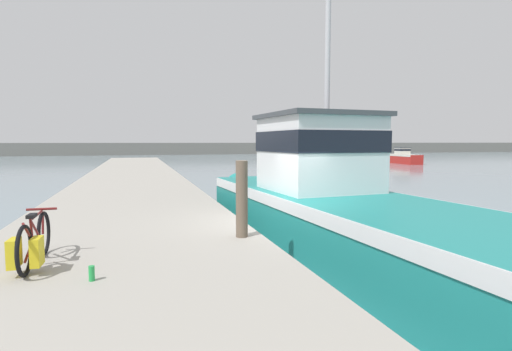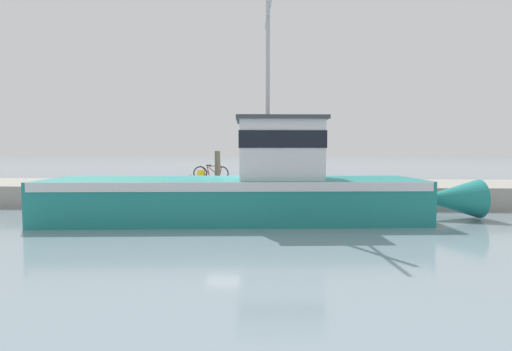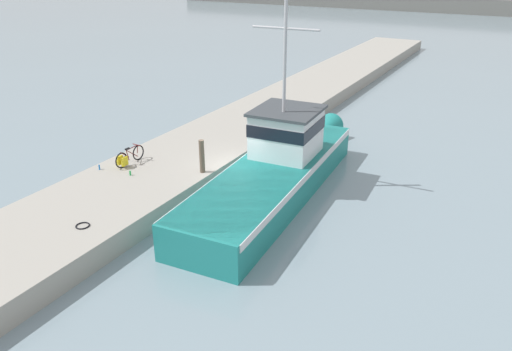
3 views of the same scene
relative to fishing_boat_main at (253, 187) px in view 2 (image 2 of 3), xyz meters
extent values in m
plane|color=gray|center=(-1.70, -0.56, -1.15)|extent=(320.00, 320.00, 0.00)
cube|color=#A39E93|center=(-4.97, -0.56, -0.70)|extent=(5.08, 80.00, 0.90)
cube|color=teal|center=(0.04, -0.65, -0.44)|extent=(4.02, 12.71, 1.42)
cone|color=teal|center=(-0.46, 6.72, -0.44)|extent=(1.50, 2.34, 1.35)
cube|color=silver|center=(0.04, -0.65, 0.13)|extent=(4.06, 12.46, 0.28)
cube|color=silver|center=(-0.06, 0.91, 1.24)|extent=(2.72, 2.85, 1.94)
cube|color=black|center=(-0.06, 0.91, 1.58)|extent=(2.77, 2.91, 0.54)
cube|color=#3D4247|center=(-0.06, 0.91, 2.27)|extent=(2.94, 3.08, 0.12)
cylinder|color=#B2B2B7|center=(-0.03, 0.51, 4.61)|extent=(0.14, 0.14, 4.55)
cylinder|color=#B2B2B7|center=(-0.03, 0.51, 5.74)|extent=(2.86, 0.29, 0.10)
torus|color=black|center=(-6.26, -2.95, 0.10)|extent=(0.07, 0.71, 0.71)
torus|color=black|center=(-6.23, -1.87, 0.10)|extent=(0.07, 0.71, 0.71)
cylinder|color=maroon|center=(-6.25, -2.78, 0.02)|extent=(0.04, 0.37, 0.19)
cylinder|color=maroon|center=(-6.25, -2.55, 0.21)|extent=(0.04, 0.14, 0.54)
cylinder|color=maroon|center=(-6.25, -2.72, 0.29)|extent=(0.05, 0.48, 0.40)
cylinder|color=maroon|center=(-6.24, -2.27, 0.20)|extent=(0.05, 0.69, 0.54)
cylinder|color=maroon|center=(-6.24, -2.22, 0.47)|extent=(0.05, 0.56, 0.05)
cylinder|color=maroon|center=(-6.23, -1.91, 0.28)|extent=(0.04, 0.10, 0.36)
cylinder|color=maroon|center=(-6.23, -1.94, 0.51)|extent=(0.44, 0.05, 0.04)
cube|color=black|center=(-6.25, -2.52, 0.51)|extent=(0.11, 0.24, 0.05)
cube|color=gold|center=(-6.39, -2.90, 0.07)|extent=(0.13, 0.32, 0.39)
cube|color=gold|center=(-6.11, -2.90, 0.07)|extent=(0.13, 0.32, 0.39)
cylinder|color=brown|center=(-2.86, -1.60, 0.48)|extent=(0.23, 0.23, 1.47)
torus|color=black|center=(-3.82, -7.54, -0.23)|extent=(0.50, 0.50, 0.05)
cylinder|color=blue|center=(-6.97, -3.60, -0.14)|extent=(0.07, 0.07, 0.23)
cylinder|color=green|center=(-5.37, -3.40, -0.15)|extent=(0.08, 0.08, 0.20)
camera|label=1|loc=(-4.77, -8.92, 1.57)|focal=28.00mm
camera|label=2|loc=(13.54, 0.70, 1.20)|focal=28.00mm
camera|label=3|loc=(8.86, -17.83, 8.47)|focal=35.00mm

